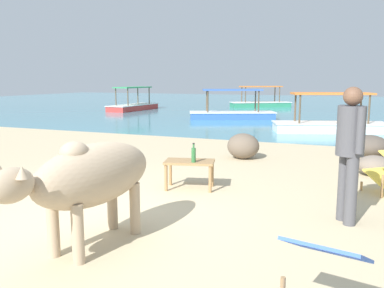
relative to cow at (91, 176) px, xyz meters
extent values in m
cube|color=#CCB78E|center=(-0.54, 0.61, -0.76)|extent=(18.00, 14.00, 0.04)
cube|color=teal|center=(-0.54, 22.61, -0.78)|extent=(60.00, 36.00, 0.03)
cylinder|color=tan|center=(0.11, -0.39, -0.45)|extent=(0.12, 0.12, 0.58)
cylinder|color=tan|center=(-0.21, -0.35, -0.45)|extent=(0.12, 0.12, 0.58)
cylinder|color=tan|center=(0.22, 0.46, -0.45)|extent=(0.12, 0.12, 0.58)
cylinder|color=tan|center=(-0.10, 0.51, -0.45)|extent=(0.12, 0.12, 0.58)
ellipsoid|color=tan|center=(0.01, 0.06, 0.01)|extent=(0.78, 1.64, 0.63)
ellipsoid|color=tan|center=(-0.12, -0.91, 0.11)|extent=(0.30, 0.45, 0.29)
cone|color=tan|center=(0.03, -0.93, 0.24)|extent=(0.12, 0.12, 0.10)
ellipsoid|color=tan|center=(-0.03, -0.22, 0.28)|extent=(0.29, 0.32, 0.21)
cube|color=#A37A4C|center=(0.06, 2.43, -0.31)|extent=(0.85, 0.62, 0.04)
cylinder|color=#A37A4C|center=(0.35, 2.69, -0.53)|extent=(0.05, 0.05, 0.41)
cylinder|color=#A37A4C|center=(0.44, 2.34, -0.53)|extent=(0.05, 0.05, 0.41)
cylinder|color=#A37A4C|center=(-0.31, 2.52, -0.53)|extent=(0.05, 0.05, 0.41)
cylinder|color=#A37A4C|center=(-0.22, 2.17, -0.53)|extent=(0.05, 0.05, 0.41)
cylinder|color=#2D6B38|center=(0.16, 2.35, -0.18)|extent=(0.07, 0.07, 0.22)
cylinder|color=#2D6B38|center=(0.16, 2.35, -0.04)|extent=(0.03, 0.03, 0.06)
cylinder|color=black|center=(0.16, 2.35, 0.00)|extent=(0.03, 0.03, 0.02)
cube|color=#3D66C6|center=(2.31, -0.58, -0.17)|extent=(0.61, 0.56, 0.23)
cylinder|color=#A37A4C|center=(2.56, 3.33, -0.67)|extent=(0.04, 0.04, 0.14)
cylinder|color=#A37A4C|center=(2.84, 3.02, -0.57)|extent=(0.04, 0.04, 0.34)
cylinder|color=#4C4C51|center=(2.34, 1.81, -0.33)|extent=(0.14, 0.14, 0.82)
cylinder|color=#4C4C51|center=(2.43, 1.65, -0.33)|extent=(0.14, 0.14, 0.82)
cylinder|color=#4C4C51|center=(2.39, 1.73, 0.37)|extent=(0.32, 0.32, 0.58)
cylinder|color=#4C4C51|center=(2.28, 1.92, 0.40)|extent=(0.09, 0.09, 0.52)
cylinder|color=#4C4C51|center=(2.49, 1.55, 0.40)|extent=(0.09, 0.09, 0.52)
sphere|color=brown|center=(2.39, 1.73, 0.77)|extent=(0.22, 0.22, 0.22)
ellipsoid|color=gray|center=(2.77, 4.52, -0.56)|extent=(0.78, 0.80, 0.36)
ellipsoid|color=#6B5B4C|center=(0.19, 5.13, -0.47)|extent=(0.73, 0.67, 0.55)
ellipsoid|color=brown|center=(2.73, 6.38, -0.50)|extent=(1.13, 1.14, 0.49)
cube|color=#3866B7|center=(-2.64, 13.78, -0.63)|extent=(3.74, 2.45, 0.28)
cube|color=white|center=(-2.64, 13.78, -0.47)|extent=(3.83, 2.53, 0.04)
cylinder|color=brown|center=(-1.81, 14.57, -0.01)|extent=(0.06, 0.06, 0.95)
cylinder|color=brown|center=(-1.50, 13.86, -0.01)|extent=(0.06, 0.06, 0.95)
cylinder|color=brown|center=(-3.79, 13.70, -0.01)|extent=(0.06, 0.06, 0.95)
cylinder|color=brown|center=(-3.48, 12.99, -0.01)|extent=(0.06, 0.06, 0.95)
cube|color=#3D66C6|center=(-2.64, 13.78, 0.49)|extent=(2.68, 1.87, 0.06)
cube|color=#C63833|center=(-9.21, 16.60, -0.63)|extent=(1.30, 3.66, 0.28)
cube|color=white|center=(-9.21, 16.60, -0.47)|extent=(1.36, 3.73, 0.04)
cylinder|color=brown|center=(-8.89, 15.51, -0.01)|extent=(0.06, 0.06, 0.95)
cylinder|color=brown|center=(-9.66, 15.55, -0.01)|extent=(0.06, 0.06, 0.95)
cylinder|color=brown|center=(-8.77, 17.66, -0.01)|extent=(0.06, 0.06, 0.95)
cylinder|color=brown|center=(-9.54, 17.70, -0.01)|extent=(0.06, 0.06, 0.95)
cube|color=#339356|center=(-9.21, 16.60, 0.49)|extent=(1.07, 2.57, 0.06)
cube|color=#338E66|center=(-3.20, 21.71, -0.63)|extent=(3.64, 2.84, 0.28)
cube|color=white|center=(-3.20, 21.71, -0.47)|extent=(3.73, 2.93, 0.04)
cylinder|color=brown|center=(-2.49, 22.61, -0.01)|extent=(0.06, 0.06, 0.95)
cylinder|color=brown|center=(-2.08, 21.96, -0.01)|extent=(0.06, 0.06, 0.95)
cylinder|color=brown|center=(-4.32, 21.47, -0.01)|extent=(0.06, 0.06, 0.95)
cylinder|color=brown|center=(-3.91, 20.81, -0.01)|extent=(0.06, 0.06, 0.95)
cube|color=orange|center=(-3.20, 21.71, 0.49)|extent=(2.63, 2.13, 0.06)
cube|color=white|center=(1.62, 10.75, -0.63)|extent=(3.76, 2.20, 0.28)
cube|color=white|center=(1.62, 10.75, -0.47)|extent=(3.85, 2.28, 0.04)
cylinder|color=brown|center=(2.51, 11.46, -0.01)|extent=(0.06, 0.06, 0.95)
cylinder|color=brown|center=(2.76, 10.73, -0.01)|extent=(0.06, 0.06, 0.95)
cylinder|color=brown|center=(0.47, 10.77, -0.01)|extent=(0.06, 0.06, 0.95)
cylinder|color=brown|center=(0.72, 10.04, -0.01)|extent=(0.06, 0.06, 0.95)
cube|color=orange|center=(1.62, 10.75, 0.49)|extent=(2.69, 1.70, 0.06)
camera|label=1|loc=(2.45, -3.34, 0.97)|focal=38.31mm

